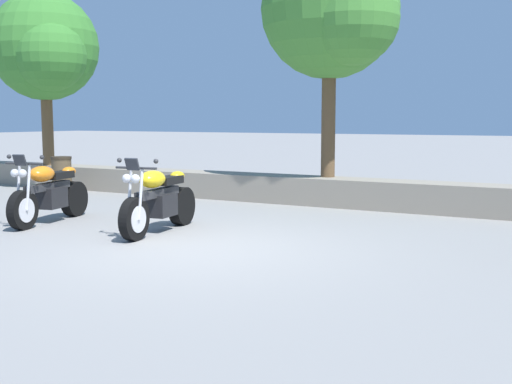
{
  "coord_description": "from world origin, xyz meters",
  "views": [
    {
      "loc": [
        4.62,
        -6.91,
        1.73
      ],
      "look_at": [
        0.28,
        1.2,
        0.65
      ],
      "focal_mm": 44.2,
      "sensor_mm": 36.0,
      "label": 1
    }
  ],
  "objects_px": {
    "leafy_tree_mid_left": "(334,12)",
    "trash_bin": "(62,175)",
    "motorcycle_orange_near_left": "(49,194)",
    "motorcycle_yellow_centre": "(158,201)",
    "leafy_tree_far_left": "(46,49)"
  },
  "relations": [
    {
      "from": "motorcycle_orange_near_left",
      "to": "leafy_tree_mid_left",
      "type": "xyz_separation_m",
      "value": [
        3.34,
        4.28,
        3.3
      ]
    },
    {
      "from": "motorcycle_orange_near_left",
      "to": "leafy_tree_far_left",
      "type": "xyz_separation_m",
      "value": [
        -4.07,
        3.93,
        2.94
      ]
    },
    {
      "from": "motorcycle_orange_near_left",
      "to": "motorcycle_yellow_centre",
      "type": "xyz_separation_m",
      "value": [
        2.15,
        0.14,
        0.0
      ]
    },
    {
      "from": "leafy_tree_mid_left",
      "to": "trash_bin",
      "type": "xyz_separation_m",
      "value": [
        -6.13,
        -1.22,
        -3.35
      ]
    },
    {
      "from": "leafy_tree_far_left",
      "to": "leafy_tree_mid_left",
      "type": "height_order",
      "value": "leafy_tree_mid_left"
    },
    {
      "from": "motorcycle_orange_near_left",
      "to": "motorcycle_yellow_centre",
      "type": "height_order",
      "value": "same"
    },
    {
      "from": "motorcycle_yellow_centre",
      "to": "leafy_tree_mid_left",
      "type": "distance_m",
      "value": 5.43
    },
    {
      "from": "leafy_tree_far_left",
      "to": "leafy_tree_mid_left",
      "type": "xyz_separation_m",
      "value": [
        7.4,
        0.35,
        0.36
      ]
    },
    {
      "from": "motorcycle_orange_near_left",
      "to": "leafy_tree_far_left",
      "type": "bearing_deg",
      "value": 135.97
    },
    {
      "from": "motorcycle_yellow_centre",
      "to": "trash_bin",
      "type": "xyz_separation_m",
      "value": [
        -4.95,
        2.93,
        -0.05
      ]
    },
    {
      "from": "motorcycle_orange_near_left",
      "to": "leafy_tree_far_left",
      "type": "relative_size",
      "value": 0.48
    },
    {
      "from": "motorcycle_yellow_centre",
      "to": "motorcycle_orange_near_left",
      "type": "bearing_deg",
      "value": -176.39
    },
    {
      "from": "motorcycle_orange_near_left",
      "to": "motorcycle_yellow_centre",
      "type": "relative_size",
      "value": 0.99
    },
    {
      "from": "motorcycle_orange_near_left",
      "to": "trash_bin",
      "type": "height_order",
      "value": "motorcycle_orange_near_left"
    },
    {
      "from": "motorcycle_yellow_centre",
      "to": "trash_bin",
      "type": "bearing_deg",
      "value": 149.4
    }
  ]
}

